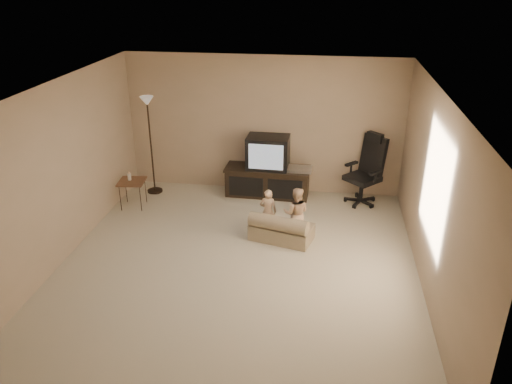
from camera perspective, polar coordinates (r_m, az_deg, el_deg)
floor at (r=7.13m, az=-2.11°, el=-8.48°), size 5.50×5.50×0.00m
room_shell at (r=6.44m, az=-2.32°, el=2.95°), size 5.50×5.50×5.50m
tv_stand at (r=9.10m, az=1.39°, el=2.41°), size 1.58×0.61×1.12m
office_chair at (r=9.00m, az=12.37°, el=1.51°), size 0.82×0.82×1.27m
side_table at (r=8.89m, az=-14.03°, el=1.16°), size 0.48×0.48×0.66m
floor_lamp at (r=9.13m, az=-12.14°, el=7.64°), size 0.28×0.28×1.81m
child_sofa at (r=7.68m, az=2.84°, el=-4.29°), size 1.03×0.74×0.46m
toddler_left at (r=7.82m, az=1.38°, el=-2.21°), size 0.27×0.20×0.74m
toddler_right at (r=7.68m, az=4.59°, el=-2.42°), size 0.41×0.23×0.83m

